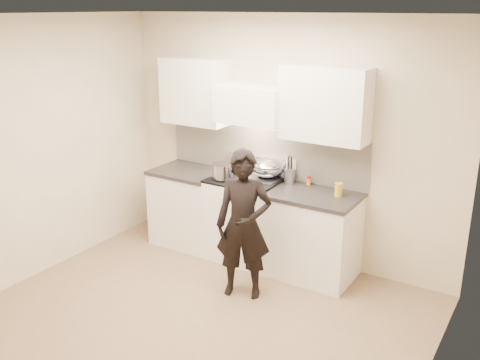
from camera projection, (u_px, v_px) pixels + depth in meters
name	position (u px, v px, depth m)	size (l,w,h in m)	color
ground_plane	(193.00, 322.00, 4.90)	(4.00, 4.00, 0.00)	#84674D
room_shell	(208.00, 144.00, 4.73)	(4.04, 3.54, 2.70)	beige
stove	(245.00, 218.00, 6.05)	(0.76, 0.65, 0.96)	white
counter_right	(312.00, 235.00, 5.64)	(0.92, 0.67, 0.92)	white
counter_left	(190.00, 206.00, 6.45)	(0.82, 0.67, 0.92)	white
wok	(268.00, 168.00, 5.89)	(0.39, 0.48, 0.31)	#A9A8C0
stock_pot	(223.00, 171.00, 5.86)	(0.33, 0.31, 0.16)	#A9A8C0
utensil_crock	(289.00, 175.00, 5.81)	(0.11, 0.11, 0.31)	#B0AFBF
spice_jar	(309.00, 180.00, 5.76)	(0.05, 0.05, 0.10)	orange
oil_glass	(339.00, 190.00, 5.41)	(0.08, 0.08, 0.14)	gold
person	(244.00, 225.00, 5.17)	(0.55, 0.36, 1.49)	black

